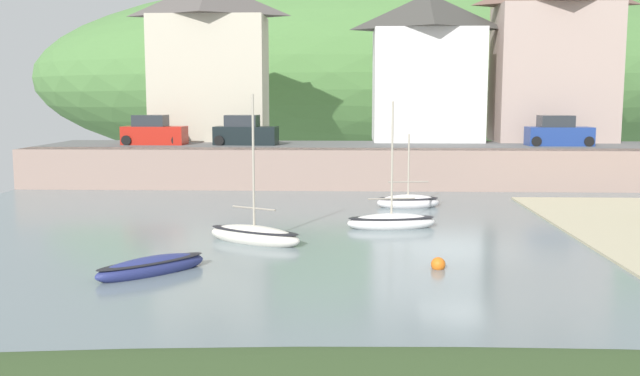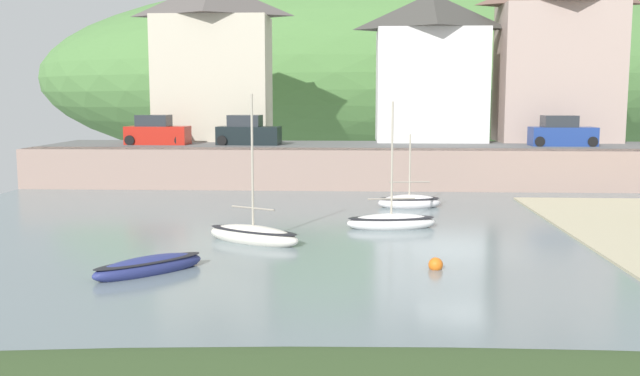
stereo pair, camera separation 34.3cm
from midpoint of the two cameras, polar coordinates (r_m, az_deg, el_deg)
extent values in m
cube|color=slate|center=(26.28, 11.15, -4.97)|extent=(48.00, 40.00, 0.06)
cube|color=gray|center=(42.79, 7.97, 1.51)|extent=(48.00, 2.40, 2.40)
cube|color=#606060|center=(46.37, 7.60, 3.39)|extent=(48.00, 9.00, 0.10)
ellipsoid|color=#4F7E40|center=(80.76, 6.20, 8.78)|extent=(80.00, 44.00, 21.55)
cube|color=beige|center=(51.62, -8.46, 8.72)|extent=(8.06, 4.21, 8.80)
cube|color=silver|center=(50.90, 9.11, 8.17)|extent=(7.54, 5.20, 7.81)
pyramid|color=#413F3A|center=(51.23, 9.23, 13.94)|extent=(7.84, 5.50, 2.50)
cube|color=tan|center=(52.59, 18.85, 8.74)|extent=(8.07, 4.68, 9.45)
cube|color=#9B906D|center=(55.99, 15.67, 9.52)|extent=(2.80, 2.80, 10.95)
ellipsoid|color=white|center=(30.12, 6.11, -2.82)|extent=(3.96, 1.91, 0.79)
ellipsoid|color=black|center=(30.09, 6.11, -2.41)|extent=(3.89, 1.87, 0.12)
cylinder|color=#B2A893|center=(29.76, 6.18, 2.42)|extent=(0.09, 0.09, 4.73)
cylinder|color=gray|center=(29.96, 6.14, -0.88)|extent=(2.02, 0.40, 0.07)
ellipsoid|color=white|center=(35.89, 7.51, -1.18)|extent=(3.33, 1.78, 0.81)
ellipsoid|color=black|center=(35.86, 7.52, -0.83)|extent=(3.26, 1.75, 0.12)
cylinder|color=#B2A893|center=(35.66, 7.56, 1.89)|extent=(0.09, 0.09, 3.07)
cylinder|color=gray|center=(35.75, 7.54, 0.48)|extent=(2.05, 0.35, 0.07)
ellipsoid|color=silver|center=(27.12, -5.07, -3.91)|extent=(4.09, 2.85, 0.85)
ellipsoid|color=black|center=(27.07, -5.07, -3.42)|extent=(4.01, 2.79, 0.12)
cylinder|color=#B2A893|center=(26.70, -5.14, 2.25)|extent=(0.09, 0.09, 4.99)
cylinder|color=gray|center=(26.92, -5.09, -1.63)|extent=(1.77, 0.97, 0.07)
ellipsoid|color=navy|center=(22.94, -13.25, -6.26)|extent=(3.31, 3.30, 0.73)
ellipsoid|color=black|center=(22.89, -13.27, -5.77)|extent=(3.25, 3.23, 0.12)
cube|color=#B21F15|center=(47.96, -12.79, 4.18)|extent=(4.17, 1.87, 1.20)
cube|color=#282D33|center=(47.99, -13.11, 5.31)|extent=(2.16, 1.58, 0.80)
cylinder|color=black|center=(48.33, -10.64, 3.93)|extent=(0.64, 0.22, 0.64)
cylinder|color=black|center=(46.78, -11.10, 3.81)|extent=(0.64, 0.22, 0.64)
cylinder|color=black|center=(49.21, -14.38, 3.89)|extent=(0.64, 0.22, 0.64)
cylinder|color=black|center=(47.69, -14.95, 3.76)|extent=(0.64, 0.22, 0.64)
cube|color=black|center=(46.69, -5.56, 4.25)|extent=(4.22, 2.00, 1.20)
cube|color=#282D33|center=(46.68, -5.88, 5.41)|extent=(2.21, 1.65, 0.80)
cylinder|color=black|center=(47.28, -3.43, 3.97)|extent=(0.64, 0.22, 0.64)
cylinder|color=black|center=(45.69, -3.65, 3.85)|extent=(0.64, 0.22, 0.64)
cylinder|color=black|center=(47.76, -7.38, 3.96)|extent=(0.64, 0.22, 0.64)
cylinder|color=black|center=(46.19, -7.73, 3.83)|extent=(0.64, 0.22, 0.64)
cube|color=navy|center=(48.10, 19.24, 3.96)|extent=(4.10, 1.71, 1.20)
cube|color=#282D33|center=(47.99, 19.00, 5.10)|extent=(2.10, 1.51, 0.80)
cylinder|color=black|center=(49.36, 20.80, 3.65)|extent=(0.64, 0.22, 0.64)
cylinder|color=black|center=(47.84, 21.39, 3.51)|extent=(0.64, 0.22, 0.64)
cylinder|color=black|center=(48.45, 17.08, 3.74)|extent=(0.64, 0.22, 0.64)
cylinder|color=black|center=(46.91, 17.55, 3.61)|extent=(0.64, 0.22, 0.64)
sphere|color=orange|center=(23.23, 9.76, -6.14)|extent=(0.47, 0.47, 0.47)
camera|label=1|loc=(0.17, -89.66, 0.04)|focal=39.53mm
camera|label=2|loc=(0.17, 90.34, -0.04)|focal=39.53mm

